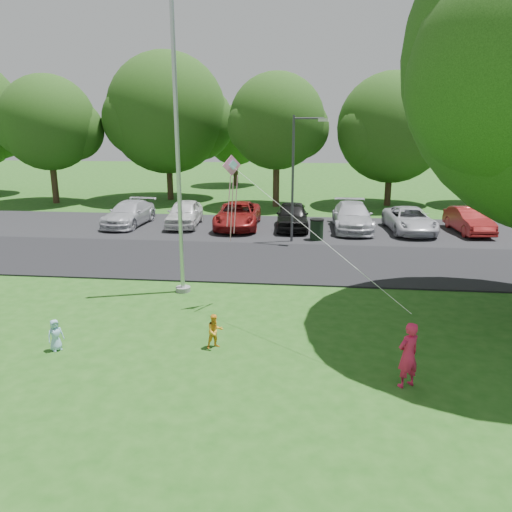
# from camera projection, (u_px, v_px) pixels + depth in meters

# --- Properties ---
(ground) EXTENTS (120.00, 120.00, 0.00)m
(ground) POSITION_uv_depth(u_px,v_px,m) (275.00, 365.00, 11.89)
(ground) COLOR #1F5215
(ground) RESTS_ON ground
(park_road) EXTENTS (60.00, 6.00, 0.06)m
(park_road) POSITION_uv_depth(u_px,v_px,m) (290.00, 262.00, 20.52)
(park_road) COLOR black
(park_road) RESTS_ON ground
(parking_strip) EXTENTS (42.00, 7.00, 0.06)m
(parking_strip) POSITION_uv_depth(u_px,v_px,m) (296.00, 229.00, 26.75)
(parking_strip) COLOR black
(parking_strip) RESTS_ON ground
(flagpole) EXTENTS (0.50, 0.50, 10.00)m
(flagpole) POSITION_uv_depth(u_px,v_px,m) (178.00, 168.00, 15.96)
(flagpole) COLOR #B7BABF
(flagpole) RESTS_ON ground
(street_lamp) EXTENTS (1.63, 0.59, 5.90)m
(street_lamp) POSITION_uv_depth(u_px,v_px,m) (298.00, 168.00, 22.94)
(street_lamp) COLOR #3F3F44
(street_lamp) RESTS_ON ground
(trash_can) EXTENTS (0.68, 0.68, 1.07)m
(trash_can) POSITION_uv_depth(u_px,v_px,m) (317.00, 230.00, 24.11)
(trash_can) COLOR black
(trash_can) RESTS_ON ground
(tree_row) EXTENTS (64.35, 11.94, 10.88)m
(tree_row) POSITION_uv_depth(u_px,v_px,m) (325.00, 120.00, 33.48)
(tree_row) COLOR #332316
(tree_row) RESTS_ON ground
(horizon_trees) EXTENTS (77.46, 7.20, 7.02)m
(horizon_trees) POSITION_uv_depth(u_px,v_px,m) (351.00, 137.00, 42.84)
(horizon_trees) COLOR #332316
(horizon_trees) RESTS_ON ground
(parked_cars) EXTENTS (19.97, 5.00, 1.41)m
(parked_cars) POSITION_uv_depth(u_px,v_px,m) (288.00, 216.00, 26.57)
(parked_cars) COLOR silver
(parked_cars) RESTS_ON ground
(woman) EXTENTS (0.65, 0.60, 1.49)m
(woman) POSITION_uv_depth(u_px,v_px,m) (408.00, 355.00, 10.77)
(woman) COLOR #CC1B48
(woman) RESTS_ON ground
(child_yellow) EXTENTS (0.56, 0.53, 0.91)m
(child_yellow) POSITION_uv_depth(u_px,v_px,m) (215.00, 331.00, 12.71)
(child_yellow) COLOR #F4A426
(child_yellow) RESTS_ON ground
(child_blue) EXTENTS (0.46, 0.48, 0.82)m
(child_blue) POSITION_uv_depth(u_px,v_px,m) (55.00, 335.00, 12.58)
(child_blue) COLOR #98CAE9
(child_blue) RESTS_ON ground
(kite) EXTENTS (4.79, 4.81, 2.98)m
(kite) POSITION_uv_depth(u_px,v_px,m) (235.00, 182.00, 14.66)
(kite) COLOR pink
(kite) RESTS_ON ground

